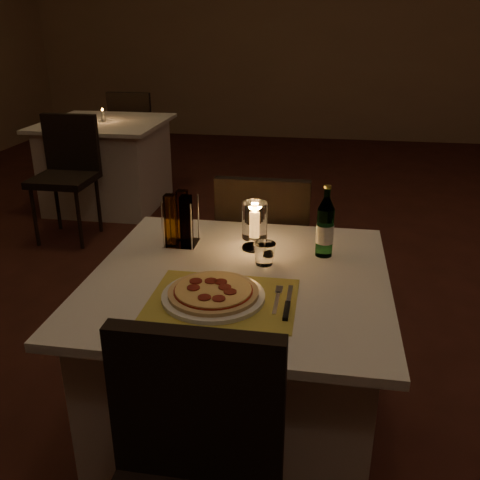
% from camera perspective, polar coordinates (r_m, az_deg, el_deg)
% --- Properties ---
extents(floor, '(8.00, 10.00, 0.02)m').
position_cam_1_polar(floor, '(2.91, 7.13, -9.88)').
color(floor, '#411B15').
rests_on(floor, ground).
extents(wall_back, '(8.00, 0.02, 3.00)m').
position_cam_1_polar(wall_back, '(7.47, 9.77, 21.97)').
color(wall_back, '#977658').
rests_on(wall_back, ground).
extents(main_table, '(1.00, 1.00, 0.74)m').
position_cam_1_polar(main_table, '(2.00, -0.10, -13.18)').
color(main_table, silver).
rests_on(main_table, ground).
extents(chair_far, '(0.42, 0.42, 0.90)m').
position_cam_1_polar(chair_far, '(2.53, 2.57, -0.54)').
color(chair_far, black).
rests_on(chair_far, ground).
extents(placemat, '(0.45, 0.34, 0.00)m').
position_cam_1_polar(placemat, '(1.66, -1.83, -6.36)').
color(placemat, gold).
rests_on(placemat, main_table).
extents(plate, '(0.32, 0.32, 0.01)m').
position_cam_1_polar(plate, '(1.66, -2.85, -6.00)').
color(plate, white).
rests_on(plate, placemat).
extents(pizza, '(0.28, 0.28, 0.02)m').
position_cam_1_polar(pizza, '(1.65, -2.87, -5.51)').
color(pizza, '#D8B77F').
rests_on(pizza, plate).
extents(fork, '(0.02, 0.18, 0.00)m').
position_cam_1_polar(fork, '(1.66, 4.02, -6.13)').
color(fork, silver).
rests_on(fork, placemat).
extents(knife, '(0.02, 0.22, 0.01)m').
position_cam_1_polar(knife, '(1.61, 5.05, -7.15)').
color(knife, black).
rests_on(knife, placemat).
extents(tumbler, '(0.08, 0.08, 0.08)m').
position_cam_1_polar(tumbler, '(1.88, 2.61, -1.47)').
color(tumbler, white).
rests_on(tumbler, main_table).
extents(water_bottle, '(0.06, 0.06, 0.27)m').
position_cam_1_polar(water_bottle, '(1.94, 9.06, 1.29)').
color(water_bottle, '#529961').
rests_on(water_bottle, main_table).
extents(hurricane_candle, '(0.09, 0.09, 0.18)m').
position_cam_1_polar(hurricane_candle, '(1.98, 1.57, 1.93)').
color(hurricane_candle, white).
rests_on(hurricane_candle, main_table).
extents(cruet_caddy, '(0.12, 0.12, 0.21)m').
position_cam_1_polar(cruet_caddy, '(2.02, -6.41, 2.00)').
color(cruet_caddy, white).
rests_on(cruet_caddy, main_table).
extents(neighbor_table_left, '(1.00, 1.00, 0.74)m').
position_cam_1_polar(neighbor_table_left, '(4.83, -13.94, 7.91)').
color(neighbor_table_left, silver).
rests_on(neighbor_table_left, ground).
extents(neighbor_chair_la, '(0.42, 0.42, 0.90)m').
position_cam_1_polar(neighbor_chair_la, '(4.16, -17.93, 7.67)').
color(neighbor_chair_la, black).
rests_on(neighbor_chair_la, ground).
extents(neighbor_chair_lb, '(0.42, 0.42, 0.90)m').
position_cam_1_polar(neighbor_chair_lb, '(5.44, -11.21, 11.64)').
color(neighbor_chair_lb, black).
rests_on(neighbor_chair_lb, ground).
extents(neighbor_candle_left, '(0.03, 0.03, 0.11)m').
position_cam_1_polar(neighbor_candle_left, '(4.74, -14.42, 12.75)').
color(neighbor_candle_left, white).
rests_on(neighbor_candle_left, neighbor_table_left).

